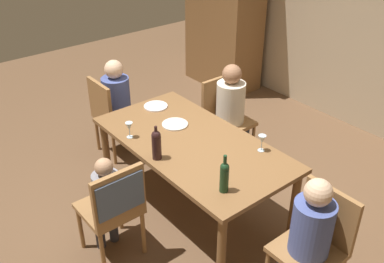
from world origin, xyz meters
The scene contains 18 objects.
ground_plane centered at (0.00, 0.00, 0.00)m, with size 10.00×10.00×0.00m, color brown.
rear_room_partition centered at (0.00, 2.68, 1.35)m, with size 6.40×0.12×2.70m, color tan.
armoire_cabinet centered at (-2.03, 2.23, 1.10)m, with size 1.18×0.62×2.18m.
dining_table centered at (0.00, 0.00, 0.68)m, with size 1.86×0.97×0.76m.
chair_far_left centered at (-0.51, 0.86, 0.53)m, with size 0.44×0.44×0.92m.
chair_left_end centered at (-1.31, -0.09, 0.53)m, with size 0.44×0.44×0.92m.
chair_right_end centered at (1.31, 0.09, 0.53)m, with size 0.44×0.44×0.92m.
chair_near centered at (0.12, -0.86, 0.59)m, with size 0.46×0.44×0.92m.
person_woman_host centered at (-0.39, 0.86, 0.65)m, with size 0.35×0.30×1.13m.
person_man_bearded centered at (-1.31, 0.03, 0.65)m, with size 0.30×0.34×1.12m.
person_man_guest centered at (1.31, -0.03, 0.64)m, with size 0.29×0.33×1.09m.
person_child_small centered at (-0.02, -0.86, 0.56)m, with size 0.25×0.22×0.94m.
wine_bottle_tall_green centered at (0.02, -0.39, 0.90)m, with size 0.08×0.08×0.30m.
wine_bottle_dark_red centered at (0.69, -0.26, 0.89)m, with size 0.07×0.07×0.31m.
wine_glass_near_left centered at (-0.40, -0.39, 0.86)m, with size 0.07×0.07×0.15m.
wine_glass_centre centered at (0.49, 0.36, 0.86)m, with size 0.07×0.07×0.15m.
dinner_plate_host centered at (-0.75, 0.13, 0.77)m, with size 0.24×0.24×0.01m, color white.
dinner_plate_guest_left centered at (-0.33, 0.06, 0.77)m, with size 0.24×0.24×0.01m, color silver.
Camera 1 is at (2.54, -2.05, 2.79)m, focal length 40.89 mm.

